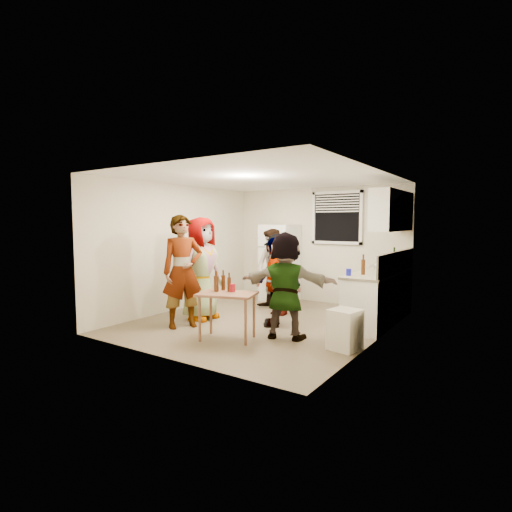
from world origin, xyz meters
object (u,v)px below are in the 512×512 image
Objects in this scene: beer_bottle_counter at (363,275)px; red_cup at (232,292)px; trash_bin at (345,332)px; guest_grey at (202,319)px; kettle at (379,271)px; guest_stripe at (184,327)px; blue_cup at (349,276)px; guest_back_left at (273,309)px; guest_orange at (285,338)px; guest_black at (275,325)px; guest_back_right at (279,315)px; serving_table at (227,339)px; beer_bottle_table at (229,291)px; wine_bottle at (394,268)px; refrigerator at (280,263)px.

red_cup is (-1.47, -1.59, -0.19)m from beer_bottle_counter.
trash_bin is 2.84m from guest_grey.
kettle is 3.55m from guest_stripe.
guest_grey is (-2.51, -0.71, -0.90)m from blue_cup.
guest_back_left reaches higher than guest_orange.
trash_bin is 0.98m from guest_orange.
guest_back_left is 1.26m from guest_black.
trash_bin reaches higher than guest_back_right.
guest_back_left reaches higher than guest_back_right.
beer_bottle_table is at bearing 114.09° from serving_table.
wine_bottle is 2.34m from guest_back_right.
beer_bottle_counter is (-0.15, -1.30, 0.00)m from wine_bottle.
beer_bottle_table reaches higher than guest_grey.
beer_bottle_counter reaches higher than blue_cup.
wine_bottle reaches higher than kettle.
beer_bottle_table is 0.14× the size of guest_back_right.
red_cup is (-1.32, -1.34, -0.19)m from blue_cup.
guest_back_right is (-1.66, 0.11, -0.90)m from beer_bottle_counter.
kettle is at bearing -57.37° from guest_grey.
refrigerator is 2.48m from kettle.
trash_bin is 0.37× the size of guest_black.
refrigerator is at bearing 106.85° from red_cup.
refrigerator is 2.36m from guest_black.
blue_cup is at bearing -101.11° from wine_bottle.
guest_back_right reaches higher than guest_stripe.
refrigerator is 2.44m from guest_grey.
refrigerator reaches higher than guest_black.
beer_bottle_counter reaches higher than kettle.
guest_back_left is 0.47m from guest_back_right.
kettle is at bearing 17.88° from guest_back_left.
red_cup is at bearing -62.16° from guest_stripe.
guest_orange is (-0.78, -1.18, -0.90)m from beer_bottle_counter.
red_cup is (-1.63, -0.40, 0.46)m from trash_bin.
beer_bottle_table is 0.06m from red_cup.
guest_grey is 1.20× the size of guest_back_right.
refrigerator is 1.13× the size of guest_black.
guest_back_left is at bearing 138.99° from guest_back_right.
kettle is at bearing 85.93° from beer_bottle_counter.
guest_black is (-1.31, -0.62, -0.90)m from beer_bottle_counter.
guest_orange is at bearing -95.60° from guest_grey.
wine_bottle reaches higher than guest_grey.
beer_bottle_counter is 1.17× the size of beer_bottle_table.
blue_cup is 0.52× the size of beer_bottle_table.
guest_black is (0.68, -1.06, 0.00)m from guest_back_left.
guest_orange is at bearing -123.98° from blue_cup.
guest_back_left is (-2.15, 1.63, -0.25)m from trash_bin.
red_cup reaches higher than guest_black.
wine_bottle is 1.16× the size of beer_bottle_counter.
wine_bottle is 2.39× the size of red_cup.
refrigerator reaches higher than wine_bottle.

